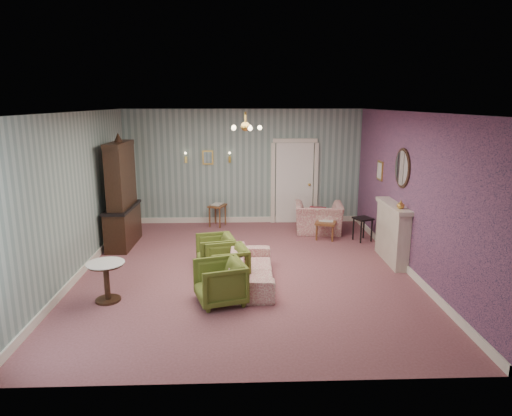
{
  "coord_description": "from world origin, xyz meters",
  "views": [
    {
      "loc": [
        -0.12,
        -8.03,
        3.07
      ],
      "look_at": [
        0.2,
        0.4,
        1.1
      ],
      "focal_mm": 32.01,
      "sensor_mm": 36.0,
      "label": 1
    }
  ],
  "objects_px": {
    "coffee_table": "(327,228)",
    "pedestal_table": "(107,282)",
    "dresser": "(121,192)",
    "olive_chair_b": "(227,262)",
    "sofa_chintz": "(251,263)",
    "fireplace": "(392,233)",
    "side_table_black": "(362,229)",
    "olive_chair_c": "(215,250)",
    "olive_chair_a": "(220,280)",
    "wingback_chair": "(319,213)"
  },
  "relations": [
    {
      "from": "olive_chair_a",
      "to": "olive_chair_c",
      "type": "relative_size",
      "value": 1.09
    },
    {
      "from": "olive_chair_b",
      "to": "olive_chair_c",
      "type": "height_order",
      "value": "olive_chair_b"
    },
    {
      "from": "sofa_chintz",
      "to": "olive_chair_a",
      "type": "bearing_deg",
      "value": 148.11
    },
    {
      "from": "wingback_chair",
      "to": "dresser",
      "type": "xyz_separation_m",
      "value": [
        -4.42,
        -0.8,
        0.71
      ]
    },
    {
      "from": "olive_chair_a",
      "to": "olive_chair_c",
      "type": "bearing_deg",
      "value": 168.64
    },
    {
      "from": "dresser",
      "to": "pedestal_table",
      "type": "height_order",
      "value": "dresser"
    },
    {
      "from": "wingback_chair",
      "to": "coffee_table",
      "type": "xyz_separation_m",
      "value": [
        0.13,
        -0.36,
        -0.28
      ]
    },
    {
      "from": "olive_chair_b",
      "to": "pedestal_table",
      "type": "height_order",
      "value": "olive_chair_b"
    },
    {
      "from": "olive_chair_c",
      "to": "side_table_black",
      "type": "xyz_separation_m",
      "value": [
        3.23,
        1.53,
        -0.07
      ]
    },
    {
      "from": "olive_chair_a",
      "to": "olive_chair_b",
      "type": "relative_size",
      "value": 1.07
    },
    {
      "from": "coffee_table",
      "to": "pedestal_table",
      "type": "height_order",
      "value": "pedestal_table"
    },
    {
      "from": "sofa_chintz",
      "to": "wingback_chair",
      "type": "distance_m",
      "value": 3.49
    },
    {
      "from": "sofa_chintz",
      "to": "wingback_chair",
      "type": "bearing_deg",
      "value": -27.77
    },
    {
      "from": "sofa_chintz",
      "to": "side_table_black",
      "type": "relative_size",
      "value": 3.45
    },
    {
      "from": "dresser",
      "to": "coffee_table",
      "type": "distance_m",
      "value": 4.68
    },
    {
      "from": "sofa_chintz",
      "to": "side_table_black",
      "type": "bearing_deg",
      "value": -46.29
    },
    {
      "from": "olive_chair_b",
      "to": "sofa_chintz",
      "type": "distance_m",
      "value": 0.43
    },
    {
      "from": "olive_chair_b",
      "to": "fireplace",
      "type": "bearing_deg",
      "value": 92.35
    },
    {
      "from": "olive_chair_c",
      "to": "fireplace",
      "type": "distance_m",
      "value": 3.46
    },
    {
      "from": "olive_chair_b",
      "to": "fireplace",
      "type": "relative_size",
      "value": 0.49
    },
    {
      "from": "olive_chair_a",
      "to": "coffee_table",
      "type": "height_order",
      "value": "olive_chair_a"
    },
    {
      "from": "coffee_table",
      "to": "olive_chair_a",
      "type": "bearing_deg",
      "value": -123.86
    },
    {
      "from": "olive_chair_a",
      "to": "olive_chair_c",
      "type": "xyz_separation_m",
      "value": [
        -0.15,
        1.6,
        -0.03
      ]
    },
    {
      "from": "coffee_table",
      "to": "dresser",
      "type": "bearing_deg",
      "value": -174.46
    },
    {
      "from": "olive_chair_b",
      "to": "olive_chair_c",
      "type": "bearing_deg",
      "value": -174.66
    },
    {
      "from": "side_table_black",
      "to": "wingback_chair",
      "type": "bearing_deg",
      "value": 141.52
    },
    {
      "from": "dresser",
      "to": "fireplace",
      "type": "bearing_deg",
      "value": -11.28
    },
    {
      "from": "olive_chair_c",
      "to": "wingback_chair",
      "type": "bearing_deg",
      "value": 120.77
    },
    {
      "from": "olive_chair_c",
      "to": "sofa_chintz",
      "type": "height_order",
      "value": "sofa_chintz"
    },
    {
      "from": "fireplace",
      "to": "coffee_table",
      "type": "height_order",
      "value": "fireplace"
    },
    {
      "from": "coffee_table",
      "to": "pedestal_table",
      "type": "xyz_separation_m",
      "value": [
        -4.11,
        -3.35,
        0.12
      ]
    },
    {
      "from": "pedestal_table",
      "to": "fireplace",
      "type": "bearing_deg",
      "value": 18.15
    },
    {
      "from": "olive_chair_b",
      "to": "sofa_chintz",
      "type": "height_order",
      "value": "sofa_chintz"
    },
    {
      "from": "sofa_chintz",
      "to": "fireplace",
      "type": "height_order",
      "value": "fireplace"
    },
    {
      "from": "wingback_chair",
      "to": "coffee_table",
      "type": "height_order",
      "value": "wingback_chair"
    },
    {
      "from": "sofa_chintz",
      "to": "pedestal_table",
      "type": "relative_size",
      "value": 2.9
    },
    {
      "from": "olive_chair_c",
      "to": "fireplace",
      "type": "bearing_deg",
      "value": 80.38
    },
    {
      "from": "pedestal_table",
      "to": "wingback_chair",
      "type": "bearing_deg",
      "value": 42.98
    },
    {
      "from": "olive_chair_a",
      "to": "dresser",
      "type": "distance_m",
      "value": 3.85
    },
    {
      "from": "olive_chair_c",
      "to": "sofa_chintz",
      "type": "xyz_separation_m",
      "value": [
        0.66,
        -0.82,
        0.03
      ]
    },
    {
      "from": "olive_chair_a",
      "to": "olive_chair_b",
      "type": "height_order",
      "value": "olive_chair_a"
    },
    {
      "from": "fireplace",
      "to": "sofa_chintz",
      "type": "bearing_deg",
      "value": -160.12
    },
    {
      "from": "fireplace",
      "to": "side_table_black",
      "type": "xyz_separation_m",
      "value": [
        -0.21,
        1.35,
        -0.31
      ]
    },
    {
      "from": "olive_chair_b",
      "to": "sofa_chintz",
      "type": "bearing_deg",
      "value": 62.85
    },
    {
      "from": "wingback_chair",
      "to": "pedestal_table",
      "type": "distance_m",
      "value": 5.44
    },
    {
      "from": "olive_chair_b",
      "to": "sofa_chintz",
      "type": "xyz_separation_m",
      "value": [
        0.42,
        -0.1,
        0.02
      ]
    },
    {
      "from": "olive_chair_c",
      "to": "olive_chair_a",
      "type": "bearing_deg",
      "value": -7.11
    },
    {
      "from": "wingback_chair",
      "to": "olive_chair_b",
      "type": "bearing_deg",
      "value": 60.55
    },
    {
      "from": "fireplace",
      "to": "side_table_black",
      "type": "bearing_deg",
      "value": 98.86
    },
    {
      "from": "dresser",
      "to": "pedestal_table",
      "type": "bearing_deg",
      "value": -79.82
    }
  ]
}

